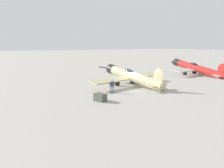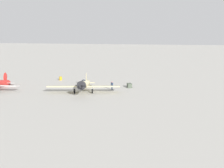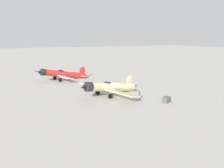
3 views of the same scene
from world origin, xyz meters
name	(u,v)px [view 3 (image 3 of 3)]	position (x,y,z in m)	size (l,w,h in m)	color
ground_plane	(112,95)	(0.00, 0.00, 0.00)	(400.00, 400.00, 0.00)	#A8A59E
airplane_foreground	(110,87)	(-0.12, 0.50, 1.35)	(12.84, 11.11, 3.04)	beige
airplane_mid_apron	(63,74)	(16.64, 3.36, 1.30)	(10.45, 11.53, 3.29)	red
ground_crew_mechanic	(140,94)	(-4.69, -2.14, 0.96)	(0.52, 0.42, 1.58)	#384766
equipment_crate	(166,100)	(-7.56, -4.83, 0.41)	(1.21, 1.45, 0.81)	#4C5647
fuel_drum	(130,79)	(8.80, -9.15, 0.40)	(0.66, 0.66, 0.81)	gold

